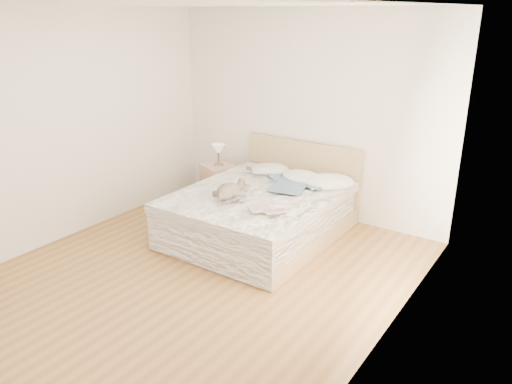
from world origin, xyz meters
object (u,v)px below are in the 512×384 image
nightstand (219,184)px  teddy_bear (229,196)px  table_lamp (218,150)px  photo_book (254,171)px  childrens_book (268,210)px  bed (262,212)px

nightstand → teddy_bear: (1.03, -1.11, 0.37)m
table_lamp → photo_book: bearing=-10.0°
teddy_bear → nightstand: bearing=154.4°
teddy_bear → photo_book: bearing=129.9°
childrens_book → bed: bearing=164.9°
nightstand → childrens_book: size_ratio=1.49×
table_lamp → bed: bearing=-28.5°
table_lamp → teddy_bear: bearing=-47.5°
nightstand → table_lamp: size_ratio=1.82×
photo_book → teddy_bear: 1.06m
photo_book → bed: bearing=-79.0°
nightstand → photo_book: photo_book is taller
nightstand → table_lamp: bearing=106.9°
bed → childrens_book: (0.45, -0.56, 0.32)m
table_lamp → childrens_book: 2.01m
table_lamp → nightstand: bearing=-73.1°
childrens_book → teddy_bear: (-0.58, 0.06, 0.02)m
nightstand → childrens_book: bearing=-36.1°
photo_book → table_lamp: bearing=138.8°
nightstand → childrens_book: (1.61, -1.17, 0.35)m
photo_book → teddy_bear: bearing=-103.0°
photo_book → teddy_bear: teddy_bear is taller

